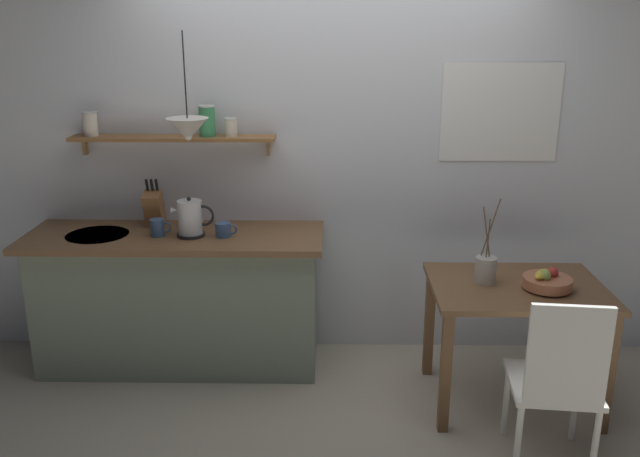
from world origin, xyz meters
The scene contains 13 objects.
ground_plane centered at (0.00, 0.00, 0.00)m, with size 14.00×14.00×0.00m, color #BCB29E.
back_wall centered at (0.20, 0.65, 1.35)m, with size 6.80×0.11×2.70m.
kitchen_counter centered at (-1.00, 0.32, 0.45)m, with size 1.83×0.63×0.89m.
wall_shelf centered at (-0.99, 0.49, 1.50)m, with size 1.26×0.20×0.32m.
dining_table centered at (1.01, -0.10, 0.61)m, with size 0.96×0.72×0.73m.
dining_chair_near centered at (1.06, -0.74, 0.51)m, with size 0.46×0.47×0.94m.
fruit_bowl centered at (1.16, -0.16, 0.78)m, with size 0.27×0.27×0.12m.
twig_vase centered at (0.84, -0.06, 0.81)m, with size 0.12×0.12×0.49m.
electric_kettle centered at (-0.88, 0.26, 1.00)m, with size 0.26×0.17×0.25m.
knife_block centered at (-1.15, 0.45, 1.02)m, with size 0.11×0.17×0.31m.
coffee_mug_by_sink centered at (-1.09, 0.26, 0.95)m, with size 0.13×0.09×0.10m.
coffee_mug_spare centered at (-0.68, 0.25, 0.94)m, with size 0.13×0.10×0.09m.
pendant_lamp centered at (-0.85, 0.16, 1.56)m, with size 0.24×0.24×0.60m.
Camera 1 is at (-0.03, -3.60, 2.15)m, focal length 37.57 mm.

